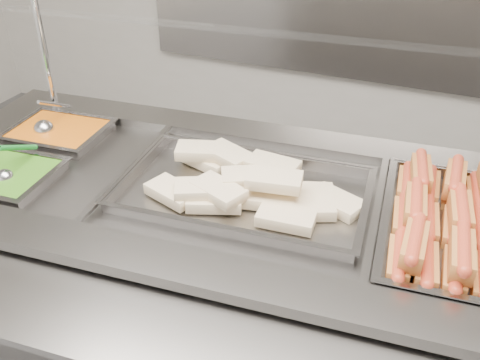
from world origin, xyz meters
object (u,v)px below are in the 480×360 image
at_px(ladle, 45,128).
at_px(pan_wraps, 243,195).
at_px(steam_counter, 226,298).
at_px(sneeze_guard, 247,35).
at_px(pan_hotdogs, 451,237).
at_px(serving_spoon, 8,172).

bearing_deg(ladle, pan_wraps, -4.74).
bearing_deg(ladle, steam_counter, -5.59).
height_order(sneeze_guard, pan_wraps, sneeze_guard).
relative_size(sneeze_guard, pan_wraps, 2.34).
distance_m(pan_hotdogs, ladle, 1.43).
distance_m(steam_counter, pan_wraps, 0.46).
xyz_separation_m(sneeze_guard, pan_wraps, (0.09, -0.23, -0.42)).
height_order(steam_counter, pan_wraps, pan_wraps).
bearing_deg(steam_counter, pan_hotdogs, 5.20).
bearing_deg(steam_counter, ladle, 174.41).
distance_m(pan_hotdogs, serving_spoon, 1.35).
distance_m(steam_counter, pan_hotdogs, 0.81).
bearing_deg(sneeze_guard, steam_counter, -84.79).
bearing_deg(sneeze_guard, pan_wraps, -69.45).
distance_m(pan_wraps, ladle, 0.82).
bearing_deg(serving_spoon, pan_wraps, 17.72).
xyz_separation_m(steam_counter, pan_wraps, (0.06, 0.01, 0.46)).
bearing_deg(serving_spoon, sneeze_guard, 36.13).
bearing_deg(pan_hotdogs, serving_spoon, -167.90).
bearing_deg(serving_spoon, ladle, 109.22).
relative_size(pan_hotdogs, serving_spoon, 3.16).
relative_size(sneeze_guard, serving_spoon, 9.11).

